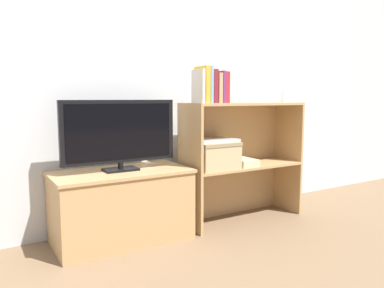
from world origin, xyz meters
name	(u,v)px	position (x,y,z in m)	size (l,w,h in m)	color
ground_plane	(204,236)	(0.00, 0.00, 0.00)	(16.00, 16.00, 0.00)	brown
wall_back	(170,65)	(0.00, 0.49, 1.20)	(10.00, 0.05, 2.40)	silver
tv_stand	(121,205)	(-0.51, 0.23, 0.24)	(0.90, 0.48, 0.48)	tan
tv	(120,133)	(-0.51, 0.23, 0.72)	(0.77, 0.14, 0.46)	black
bookshelf_lower_tier	(237,182)	(0.46, 0.23, 0.28)	(0.98, 0.33, 0.44)	tan
bookshelf_upper_tier	(238,125)	(0.46, 0.23, 0.74)	(0.98, 0.33, 0.48)	tan
book_ivory	(198,86)	(0.01, 0.10, 1.03)	(0.02, 0.15, 0.23)	silver
book_mustard	(202,85)	(0.05, 0.10, 1.04)	(0.04, 0.16, 0.25)	gold
book_skyblue	(207,85)	(0.08, 0.10, 1.04)	(0.02, 0.15, 0.25)	#709ECC
book_maroon	(210,86)	(0.11, 0.10, 1.03)	(0.04, 0.15, 0.23)	maroon
book_tan	(215,88)	(0.15, 0.10, 1.02)	(0.03, 0.16, 0.21)	tan
book_plum	(218,87)	(0.18, 0.10, 1.03)	(0.02, 0.16, 0.22)	#6B2D66
book_crimson	(222,87)	(0.22, 0.10, 1.03)	(0.03, 0.14, 0.22)	#B22328
baby_monitor	(285,97)	(0.89, 0.16, 0.96)	(0.05, 0.04, 0.12)	white
storage_basket_left	(213,154)	(0.17, 0.15, 0.55)	(0.32, 0.30, 0.20)	tan
laptop	(213,140)	(0.17, 0.15, 0.64)	(0.35, 0.22, 0.02)	#BCBCC1
magazine_stack	(243,162)	(0.43, 0.12, 0.46)	(0.16, 0.21, 0.05)	beige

